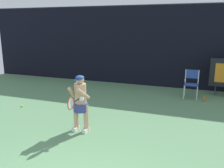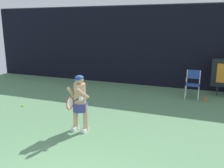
{
  "view_description": "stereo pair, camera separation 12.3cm",
  "coord_description": "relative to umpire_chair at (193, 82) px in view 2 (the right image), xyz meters",
  "views": [
    {
      "loc": [
        1.78,
        -2.63,
        2.78
      ],
      "look_at": [
        -0.67,
        4.07,
        1.05
      ],
      "focal_mm": 39.31,
      "sensor_mm": 36.0,
      "label": 1
    },
    {
      "loc": [
        1.9,
        -2.59,
        2.78
      ],
      "look_at": [
        -0.67,
        4.07,
        1.05
      ],
      "focal_mm": 39.31,
      "sensor_mm": 36.0,
      "label": 2
    }
  ],
  "objects": [
    {
      "name": "water_bottle",
      "position": [
        0.5,
        -0.4,
        -0.5
      ],
      "size": [
        0.07,
        0.07,
        0.27
      ],
      "color": "orange",
      "rests_on": "ground"
    },
    {
      "name": "backdrop_screen",
      "position": [
        -1.51,
        1.41,
        1.19
      ],
      "size": [
        18.0,
        0.12,
        3.66
      ],
      "color": "black",
      "rests_on": "ground"
    },
    {
      "name": "tennis_ball_loose",
      "position": [
        -5.45,
        -3.2,
        -0.58
      ],
      "size": [
        0.07,
        0.07,
        0.07
      ],
      "color": "#CCDB3D",
      "rests_on": "ground"
    },
    {
      "name": "tennis_racket",
      "position": [
        -2.57,
        -4.78,
        0.32
      ],
      "size": [
        0.03,
        0.6,
        0.31
      ],
      "rotation": [
        0.0,
        0.0,
        -0.05
      ],
      "color": "black"
    },
    {
      "name": "umpire_chair",
      "position": [
        0.0,
        0.0,
        0.0
      ],
      "size": [
        0.52,
        0.44,
        1.08
      ],
      "color": "white",
      "rests_on": "ground"
    },
    {
      "name": "tennis_player",
      "position": [
        -2.62,
        -4.23,
        0.22
      ],
      "size": [
        0.53,
        0.6,
        1.52
      ],
      "color": "white",
      "rests_on": "ground"
    }
  ]
}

